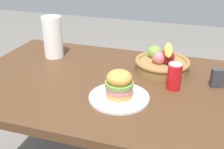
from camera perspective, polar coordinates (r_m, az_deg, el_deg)
The scene contains 7 objects.
dining_table at distance 1.42m, azimuth -1.14°, elevation -4.91°, with size 1.40×0.90×0.75m.
plate at distance 1.21m, azimuth 1.46°, elevation -4.73°, with size 0.26×0.26×0.01m, color white.
sandwich at distance 1.18m, azimuth 1.50°, elevation -1.94°, with size 0.12×0.12×0.12m.
soda_can at distance 1.30m, azimuth 12.72°, elevation -0.40°, with size 0.07×0.07×0.13m.
fruit_basket at distance 1.49m, azimuth 10.31°, elevation 2.50°, with size 0.29×0.29×0.14m.
paper_towel_roll at distance 1.66m, azimuth -12.11°, elevation 7.54°, with size 0.11×0.11×0.24m, color white.
napkin_holder at distance 1.38m, azimuth 20.92°, elevation -0.69°, with size 0.06×0.03×0.09m, color #333338.
Camera 1 is at (0.40, -1.15, 1.37)m, focal length 44.37 mm.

